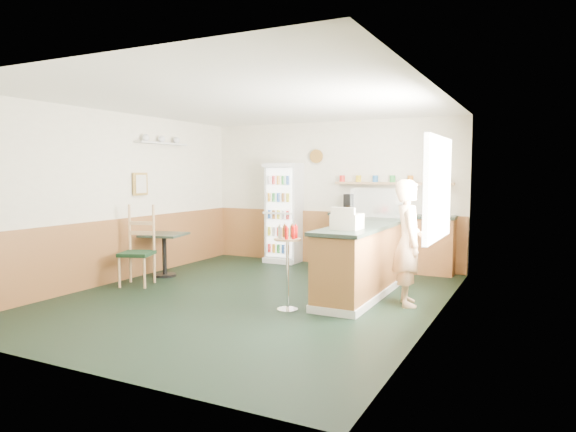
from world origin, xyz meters
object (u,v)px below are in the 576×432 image
Objects in this scene: display_case at (380,204)px; condiment_stand at (287,255)px; cash_register at (347,221)px; shopkeeper at (408,243)px; cafe_table at (164,246)px; drinks_fridge at (284,213)px; cafe_chair at (141,243)px.

display_case reaches higher than condiment_stand.
cash_register is 0.22× the size of shopkeeper.
cafe_table is at bearing 160.59° from condiment_stand.
cash_register reaches higher than condiment_stand.
drinks_fridge is 1.55× the size of cafe_chair.
display_case is at bearing 6.83° from cafe_chair.
cafe_chair is at bearing 172.62° from condiment_stand.
cafe_table is at bearing 77.35° from cafe_chair.
shopkeeper is 1.33× the size of cafe_chair.
shopkeeper is at bearing 36.41° from condiment_stand.
display_case is 1.08× the size of cafe_table.
display_case reaches higher than cash_register.
display_case is at bearing 11.59° from shopkeeper.
drinks_fridge is 1.16× the size of shopkeeper.
shopkeeper reaches higher than cafe_table.
drinks_fridge is 3.55m from condiment_stand.
cash_register is 0.29× the size of cafe_chair.
shopkeeper is at bearing -56.84° from display_case.
cash_register is at bearing 42.53° from condiment_stand.
shopkeeper reaches higher than display_case.
cash_register is at bearing 98.78° from shopkeeper.
condiment_stand is (-1.29, -0.95, -0.12)m from shopkeeper.
cash_register reaches higher than cafe_table.
display_case is 0.52× the size of shopkeeper.
condiment_stand is (1.66, -3.13, -0.26)m from drinks_fridge.
shopkeeper is at bearing -11.40° from cafe_chair.
cash_register is at bearing -90.00° from display_case.
cash_register is 3.48m from cafe_table.
drinks_fridge reaches higher than condiment_stand.
drinks_fridge is 1.80× the size of condiment_stand.
drinks_fridge is 5.27× the size of cash_register.
condiment_stand reaches higher than cafe_table.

